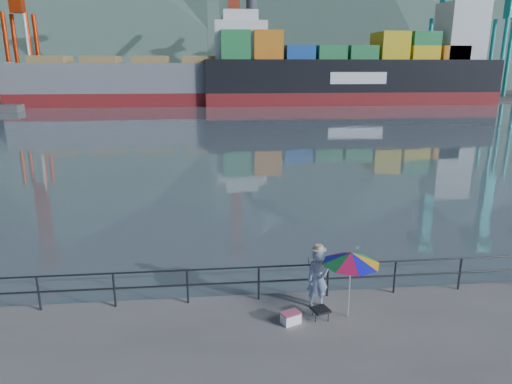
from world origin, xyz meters
The scene contains 12 objects.
harbor_water centered at (0.00, 130.00, 0.00)m, with size 500.00×280.00×0.00m, color slate.
far_dock centered at (10.00, 93.00, 0.00)m, with size 200.00×40.00×0.40m, color #514F4C.
guardrail centered at (0.00, 1.70, 0.52)m, with size 22.00×0.06×1.03m.
port_cranes centered at (31.00, 84.00, 16.00)m, with size 116.00×28.00×38.40m.
container_stacks centered at (32.17, 93.54, 3.37)m, with size 58.00×5.40×7.80m.
fisherman centered at (2.57, 1.15, 0.84)m, with size 0.61×0.40×1.68m, color #2D4F95.
beach_umbrella centered at (3.26, 0.53, 1.69)m, with size 1.55×1.55×1.84m.
folding_stool centered at (2.52, 0.52, 0.15)m, with size 0.53×0.53×0.28m.
cooler_bag centered at (1.69, 0.38, 0.14)m, with size 0.47×0.31×0.27m, color white.
fishing_rod centered at (2.49, 1.90, 0.00)m, with size 0.02×0.02×2.25m, color black.
bulk_carrier centered at (-8.14, 74.57, 4.17)m, with size 48.77×8.44×14.50m.
container_ship centered at (27.27, 73.53, 5.90)m, with size 52.84×8.81×18.10m.
Camera 1 is at (-0.27, -10.00, 6.43)m, focal length 32.00 mm.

